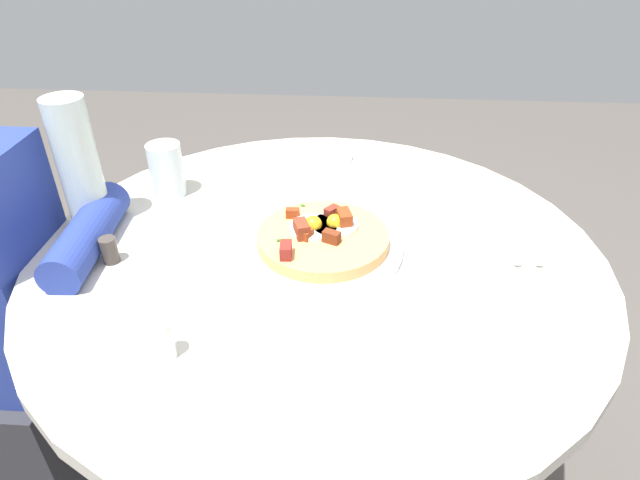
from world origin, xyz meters
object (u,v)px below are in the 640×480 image
at_px(breakfast_pizza, 323,237).
at_px(knife, 506,235).
at_px(fork, 526,236).
at_px(bread_plate, 319,156).
at_px(water_glass, 167,170).
at_px(water_bottle, 79,165).
at_px(dining_table, 317,324).
at_px(pizza_plate, 323,247).
at_px(salt_shaker, 164,340).
at_px(pepper_shaker, 109,250).

distance_m(breakfast_pizza, knife, 0.34).
bearing_deg(fork, bread_plate, 50.72).
xyz_separation_m(water_glass, water_bottle, (-0.11, -0.13, 0.07)).
relative_size(dining_table, pizza_plate, 3.56).
height_order(breakfast_pizza, salt_shaker, breakfast_pizza).
bearing_deg(salt_shaker, water_glass, 106.45).
xyz_separation_m(breakfast_pizza, knife, (0.33, 0.06, -0.02)).
height_order(breakfast_pizza, water_bottle, water_bottle).
relative_size(breakfast_pizza, bread_plate, 1.44).
relative_size(bread_plate, water_bottle, 0.65).
bearing_deg(knife, salt_shaker, 121.27).
bearing_deg(water_glass, salt_shaker, -73.55).
relative_size(bread_plate, water_glass, 1.45).
height_order(bread_plate, salt_shaker, salt_shaker).
xyz_separation_m(dining_table, water_bottle, (-0.43, 0.05, 0.30)).
xyz_separation_m(pizza_plate, knife, (0.33, 0.06, 0.00)).
distance_m(pizza_plate, water_glass, 0.38).
distance_m(knife, water_glass, 0.67).
bearing_deg(water_bottle, bread_plate, 38.78).
height_order(dining_table, salt_shaker, salt_shaker).
bearing_deg(breakfast_pizza, knife, 10.18).
bearing_deg(pizza_plate, salt_shaker, -125.88).
height_order(dining_table, breakfast_pizza, breakfast_pizza).
height_order(fork, knife, same).
relative_size(fork, salt_shaker, 3.02).
distance_m(dining_table, bread_plate, 0.42).
xyz_separation_m(fork, knife, (-0.04, -0.00, 0.00)).
height_order(breakfast_pizza, fork, breakfast_pizza).
height_order(water_bottle, pepper_shaker, water_bottle).
bearing_deg(fork, salt_shaker, 119.63).
relative_size(fork, water_bottle, 0.73).
distance_m(salt_shaker, pepper_shaker, 0.26).
relative_size(dining_table, knife, 5.55).
relative_size(breakfast_pizza, water_glass, 2.09).
height_order(bread_plate, pepper_shaker, pepper_shaker).
height_order(bread_plate, water_bottle, water_bottle).
bearing_deg(pepper_shaker, water_bottle, 124.82).
relative_size(water_bottle, pepper_shaker, 5.25).
xyz_separation_m(dining_table, fork, (0.38, 0.06, 0.18)).
relative_size(dining_table, water_glass, 9.08).
xyz_separation_m(pizza_plate, fork, (0.37, 0.06, 0.00)).
bearing_deg(salt_shaker, pizza_plate, 54.12).
xyz_separation_m(pizza_plate, water_glass, (-0.33, 0.18, 0.05)).
xyz_separation_m(knife, water_bottle, (-0.77, -0.01, 0.12)).
height_order(water_glass, water_bottle, water_bottle).
height_order(knife, salt_shaker, salt_shaker).
distance_m(fork, water_bottle, 0.81).
relative_size(dining_table, bread_plate, 6.27).
xyz_separation_m(breakfast_pizza, water_bottle, (-0.44, 0.05, 0.10)).
bearing_deg(water_bottle, dining_table, -7.19).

